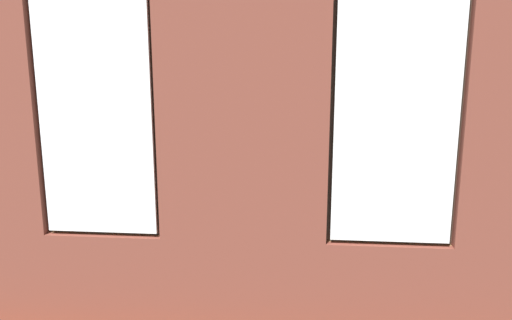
# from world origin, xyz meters

# --- Properties ---
(ground_plane) EXTENTS (6.90, 5.56, 0.10)m
(ground_plane) POSITION_xyz_m (0.00, 0.00, -0.05)
(ground_plane) COLOR brown
(brick_wall_with_windows) EXTENTS (6.30, 0.30, 3.49)m
(brick_wall_with_windows) POSITION_xyz_m (0.00, 2.40, 1.73)
(brick_wall_with_windows) COLOR brown
(brick_wall_with_windows) RESTS_ON ground_plane
(white_wall_right) EXTENTS (0.10, 4.56, 3.49)m
(white_wall_right) POSITION_xyz_m (3.10, 0.20, 1.74)
(white_wall_right) COLOR white
(white_wall_right) RESTS_ON ground_plane
(couch_by_window) EXTENTS (2.10, 0.87, 0.80)m
(couch_by_window) POSITION_xyz_m (0.33, 1.75, 0.33)
(couch_by_window) COLOR black
(couch_by_window) RESTS_ON ground_plane
(couch_left) EXTENTS (0.99, 2.04, 0.80)m
(couch_left) POSITION_xyz_m (-2.45, -0.18, 0.33)
(couch_left) COLOR black
(couch_left) RESTS_ON ground_plane
(coffee_table) EXTENTS (1.56, 0.74, 0.44)m
(coffee_table) POSITION_xyz_m (0.29, -0.28, 0.39)
(coffee_table) COLOR #A87547
(coffee_table) RESTS_ON ground_plane
(cup_ceramic) EXTENTS (0.08, 0.08, 0.10)m
(cup_ceramic) POSITION_xyz_m (-0.14, -0.41, 0.49)
(cup_ceramic) COLOR #4C4C51
(cup_ceramic) RESTS_ON coffee_table
(candle_jar) EXTENTS (0.08, 0.08, 0.11)m
(candle_jar) POSITION_xyz_m (0.18, -0.17, 0.50)
(candle_jar) COLOR #B7333D
(candle_jar) RESTS_ON coffee_table
(remote_black) EXTENTS (0.17, 0.13, 0.02)m
(remote_black) POSITION_xyz_m (0.49, -0.37, 0.45)
(remote_black) COLOR black
(remote_black) RESTS_ON coffee_table
(media_console) EXTENTS (1.19, 0.42, 0.47)m
(media_console) POSITION_xyz_m (2.80, -0.41, 0.23)
(media_console) COLOR black
(media_console) RESTS_ON ground_plane
(tv_flatscreen) EXTENTS (1.14, 0.20, 0.80)m
(tv_flatscreen) POSITION_xyz_m (2.80, -0.42, 0.87)
(tv_flatscreen) COLOR black
(tv_flatscreen) RESTS_ON media_console
(potted_plant_near_tv) EXTENTS (0.94, 0.89, 1.28)m
(potted_plant_near_tv) POSITION_xyz_m (2.26, 0.63, 0.66)
(potted_plant_near_tv) COLOR #9E5638
(potted_plant_near_tv) RESTS_ON ground_plane
(potted_plant_by_left_couch) EXTENTS (0.27, 0.27, 0.58)m
(potted_plant_by_left_couch) POSITION_xyz_m (-2.05, -1.63, 0.41)
(potted_plant_by_left_couch) COLOR #47423D
(potted_plant_by_left_couch) RESTS_ON ground_plane
(potted_plant_mid_room_small) EXTENTS (0.27, 0.27, 0.45)m
(potted_plant_mid_room_small) POSITION_xyz_m (-1.14, -1.16, 0.32)
(potted_plant_mid_room_small) COLOR beige
(potted_plant_mid_room_small) RESTS_ON ground_plane
(potted_plant_corner_near_left) EXTENTS (1.04, 1.04, 1.54)m
(potted_plant_corner_near_left) POSITION_xyz_m (-2.59, -1.77, 0.85)
(potted_plant_corner_near_left) COLOR #9E5638
(potted_plant_corner_near_left) RESTS_ON ground_plane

